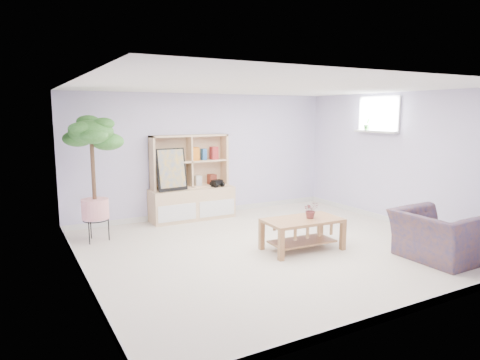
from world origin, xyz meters
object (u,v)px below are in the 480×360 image
coffee_table (302,234)px  armchair (438,232)px  storage_unit (192,178)px  floor_tree (94,179)px

coffee_table → armchair: (1.37, -1.27, 0.16)m
armchair → coffee_table: bearing=46.6°
storage_unit → coffee_table: 2.69m
storage_unit → coffee_table: storage_unit is taller
storage_unit → floor_tree: size_ratio=0.81×
storage_unit → armchair: storage_unit is taller
storage_unit → floor_tree: 2.00m
coffee_table → floor_tree: bearing=146.2°
armchair → floor_tree: bearing=50.6°
floor_tree → armchair: size_ratio=1.89×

